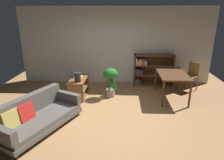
{
  "coord_description": "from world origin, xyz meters",
  "views": [
    {
      "loc": [
        0.21,
        -4.31,
        2.49
      ],
      "look_at": [
        -0.02,
        0.54,
        0.81
      ],
      "focal_mm": 31.51,
      "sensor_mm": 36.0,
      "label": 1
    }
  ],
  "objects_px": {
    "media_console": "(79,87)",
    "bookshelf": "(151,70)",
    "desk_speaker": "(78,77)",
    "dining_chair_near": "(191,75)",
    "open_laptop": "(76,76)",
    "fabric_couch": "(36,115)",
    "potted_floor_plant": "(110,78)",
    "dining_table": "(172,75)"
  },
  "relations": [
    {
      "from": "media_console",
      "to": "bookshelf",
      "type": "relative_size",
      "value": 0.74
    },
    {
      "from": "desk_speaker",
      "to": "dining_chair_near",
      "type": "distance_m",
      "value": 3.72
    },
    {
      "from": "media_console",
      "to": "open_laptop",
      "type": "height_order",
      "value": "open_laptop"
    },
    {
      "from": "media_console",
      "to": "open_laptop",
      "type": "relative_size",
      "value": 2.32
    },
    {
      "from": "fabric_couch",
      "to": "dining_chair_near",
      "type": "bearing_deg",
      "value": 31.3
    },
    {
      "from": "potted_floor_plant",
      "to": "bookshelf",
      "type": "relative_size",
      "value": 0.65
    },
    {
      "from": "desk_speaker",
      "to": "potted_floor_plant",
      "type": "height_order",
      "value": "potted_floor_plant"
    },
    {
      "from": "fabric_couch",
      "to": "potted_floor_plant",
      "type": "bearing_deg",
      "value": 50.46
    },
    {
      "from": "dining_table",
      "to": "dining_chair_near",
      "type": "height_order",
      "value": "dining_chair_near"
    },
    {
      "from": "media_console",
      "to": "desk_speaker",
      "type": "bearing_deg",
      "value": -80.48
    },
    {
      "from": "desk_speaker",
      "to": "media_console",
      "type": "bearing_deg",
      "value": 99.52
    },
    {
      "from": "open_laptop",
      "to": "potted_floor_plant",
      "type": "relative_size",
      "value": 0.49
    },
    {
      "from": "desk_speaker",
      "to": "dining_table",
      "type": "relative_size",
      "value": 0.2
    },
    {
      "from": "fabric_couch",
      "to": "bookshelf",
      "type": "height_order",
      "value": "bookshelf"
    },
    {
      "from": "bookshelf",
      "to": "dining_table",
      "type": "bearing_deg",
      "value": -69.0
    },
    {
      "from": "media_console",
      "to": "dining_chair_near",
      "type": "relative_size",
      "value": 1.09
    },
    {
      "from": "dining_table",
      "to": "bookshelf",
      "type": "relative_size",
      "value": 1.0
    },
    {
      "from": "fabric_couch",
      "to": "dining_table",
      "type": "relative_size",
      "value": 1.53
    },
    {
      "from": "desk_speaker",
      "to": "bookshelf",
      "type": "xyz_separation_m",
      "value": [
        2.32,
        1.45,
        -0.15
      ]
    },
    {
      "from": "media_console",
      "to": "bookshelf",
      "type": "xyz_separation_m",
      "value": [
        2.36,
        1.17,
        0.27
      ]
    },
    {
      "from": "media_console",
      "to": "open_laptop",
      "type": "bearing_deg",
      "value": 125.57
    },
    {
      "from": "fabric_couch",
      "to": "open_laptop",
      "type": "bearing_deg",
      "value": 77.21
    },
    {
      "from": "fabric_couch",
      "to": "potted_floor_plant",
      "type": "xyz_separation_m",
      "value": [
        1.56,
        1.89,
        0.27
      ]
    },
    {
      "from": "desk_speaker",
      "to": "potted_floor_plant",
      "type": "relative_size",
      "value": 0.31
    },
    {
      "from": "media_console",
      "to": "dining_table",
      "type": "height_order",
      "value": "dining_table"
    },
    {
      "from": "fabric_couch",
      "to": "dining_chair_near",
      "type": "height_order",
      "value": "dining_chair_near"
    },
    {
      "from": "desk_speaker",
      "to": "dining_chair_near",
      "type": "height_order",
      "value": "dining_chair_near"
    },
    {
      "from": "fabric_couch",
      "to": "dining_chair_near",
      "type": "distance_m",
      "value": 4.93
    },
    {
      "from": "media_console",
      "to": "potted_floor_plant",
      "type": "distance_m",
      "value": 1.03
    },
    {
      "from": "media_console",
      "to": "dining_chair_near",
      "type": "distance_m",
      "value": 3.71
    },
    {
      "from": "fabric_couch",
      "to": "open_laptop",
      "type": "distance_m",
      "value": 2.1
    },
    {
      "from": "dining_table",
      "to": "bookshelf",
      "type": "bearing_deg",
      "value": 111.0
    },
    {
      "from": "dining_table",
      "to": "potted_floor_plant",
      "type": "bearing_deg",
      "value": 178.91
    },
    {
      "from": "open_laptop",
      "to": "fabric_couch",
      "type": "bearing_deg",
      "value": -102.79
    },
    {
      "from": "fabric_couch",
      "to": "dining_table",
      "type": "height_order",
      "value": "dining_table"
    },
    {
      "from": "fabric_couch",
      "to": "desk_speaker",
      "type": "distance_m",
      "value": 1.75
    },
    {
      "from": "dining_chair_near",
      "to": "bookshelf",
      "type": "relative_size",
      "value": 0.68
    },
    {
      "from": "dining_table",
      "to": "dining_chair_near",
      "type": "relative_size",
      "value": 1.48
    },
    {
      "from": "desk_speaker",
      "to": "bookshelf",
      "type": "bearing_deg",
      "value": 32.01
    },
    {
      "from": "fabric_couch",
      "to": "media_console",
      "type": "xyz_separation_m",
      "value": [
        0.57,
        1.87,
        -0.04
      ]
    },
    {
      "from": "fabric_couch",
      "to": "media_console",
      "type": "relative_size",
      "value": 2.08
    },
    {
      "from": "desk_speaker",
      "to": "bookshelf",
      "type": "distance_m",
      "value": 2.74
    }
  ]
}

